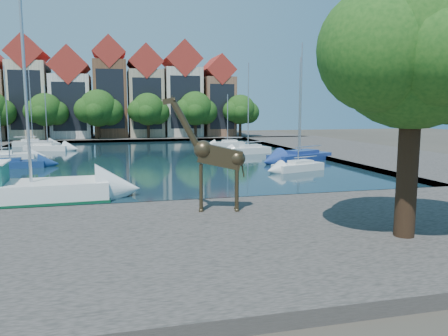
# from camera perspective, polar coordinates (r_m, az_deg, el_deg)

# --- Properties ---
(ground) EXTENTS (160.00, 160.00, 0.00)m
(ground) POSITION_cam_1_polar(r_m,az_deg,el_deg) (24.49, -5.42, -5.28)
(ground) COLOR #38332B
(ground) RESTS_ON ground
(water_basin) EXTENTS (38.00, 50.00, 0.08)m
(water_basin) POSITION_cam_1_polar(r_m,az_deg,el_deg) (48.04, -9.77, 1.16)
(water_basin) COLOR black
(water_basin) RESTS_ON ground
(near_quay) EXTENTS (50.00, 14.00, 0.50)m
(near_quay) POSITION_cam_1_polar(r_m,az_deg,el_deg) (17.77, -1.96, -9.51)
(near_quay) COLOR #534C48
(near_quay) RESTS_ON ground
(far_quay) EXTENTS (60.00, 16.00, 0.50)m
(far_quay) POSITION_cam_1_polar(r_m,az_deg,el_deg) (79.84, -11.55, 3.90)
(far_quay) COLOR #534C48
(far_quay) RESTS_ON ground
(right_quay) EXTENTS (14.00, 52.00, 0.50)m
(right_quay) POSITION_cam_1_polar(r_m,az_deg,el_deg) (55.75, 16.80, 2.08)
(right_quay) COLOR #534C48
(right_quay) RESTS_ON ground
(plane_tree) EXTENTS (8.32, 6.40, 10.62)m
(plane_tree) POSITION_cam_1_polar(r_m,az_deg,el_deg) (18.48, 23.91, 13.78)
(plane_tree) COLOR #332114
(plane_tree) RESTS_ON near_quay
(townhouse_west_mid) EXTENTS (5.94, 9.18, 16.79)m
(townhouse_west_mid) POSITION_cam_1_polar(r_m,az_deg,el_deg) (80.75, -24.00, 9.10)
(townhouse_west_mid) COLOR beige
(townhouse_west_mid) RESTS_ON far_quay
(townhouse_west_inner) EXTENTS (6.43, 9.18, 15.15)m
(townhouse_west_inner) POSITION_cam_1_polar(r_m,az_deg,el_deg) (79.90, -19.32, 8.72)
(townhouse_west_inner) COLOR silver
(townhouse_west_inner) RESTS_ON far_quay
(townhouse_center) EXTENTS (5.44, 9.18, 16.93)m
(townhouse_center) POSITION_cam_1_polar(r_m,az_deg,el_deg) (79.62, -14.62, 9.64)
(townhouse_center) COLOR brown
(townhouse_center) RESTS_ON far_quay
(townhouse_east_inner) EXTENTS (5.94, 9.18, 15.79)m
(townhouse_east_inner) POSITION_cam_1_polar(r_m,az_deg,el_deg) (79.80, -10.24, 9.31)
(townhouse_east_inner) COLOR tan
(townhouse_east_inner) RESTS_ON far_quay
(townhouse_east_mid) EXTENTS (6.43, 9.18, 16.65)m
(townhouse_east_mid) POSITION_cam_1_polar(r_m,az_deg,el_deg) (80.52, -5.56, 9.65)
(townhouse_east_mid) COLOR beige
(townhouse_east_mid) RESTS_ON far_quay
(townhouse_east_end) EXTENTS (5.44, 9.18, 14.43)m
(townhouse_east_end) POSITION_cam_1_polar(r_m,az_deg,el_deg) (81.72, -0.99, 8.96)
(townhouse_east_end) COLOR brown
(townhouse_east_end) RESTS_ON far_quay
(far_tree_west) EXTENTS (6.76, 5.20, 7.36)m
(far_tree_west) POSITION_cam_1_polar(r_m,az_deg,el_deg) (74.80, -22.23, 6.93)
(far_tree_west) COLOR #332114
(far_tree_west) RESTS_ON far_quay
(far_tree_mid_west) EXTENTS (7.80, 6.00, 8.00)m
(far_tree_mid_west) POSITION_cam_1_polar(r_m,az_deg,el_deg) (74.12, -16.04, 7.37)
(far_tree_mid_west) COLOR #332114
(far_tree_mid_west) RESTS_ON far_quay
(far_tree_mid_east) EXTENTS (7.02, 5.40, 7.52)m
(far_tree_mid_east) POSITION_cam_1_polar(r_m,az_deg,el_deg) (74.30, -9.82, 7.43)
(far_tree_mid_east) COLOR #332114
(far_tree_mid_east) RESTS_ON far_quay
(far_tree_east) EXTENTS (7.54, 5.80, 7.84)m
(far_tree_east) POSITION_cam_1_polar(r_m,az_deg,el_deg) (75.33, -3.69, 7.62)
(far_tree_east) COLOR #332114
(far_tree_east) RESTS_ON far_quay
(far_tree_far_east) EXTENTS (6.76, 5.20, 7.36)m
(far_tree_far_east) POSITION_cam_1_polar(r_m,az_deg,el_deg) (77.18, 2.21, 7.51)
(far_tree_far_east) COLOR #332114
(far_tree_far_east) RESTS_ON far_quay
(giraffe_statue) EXTENTS (3.88, 1.21, 5.56)m
(giraffe_statue) POSITION_cam_1_polar(r_m,az_deg,el_deg) (21.33, -1.35, 1.61)
(giraffe_statue) COLOR #3B2F1D
(giraffe_statue) RESTS_ON near_quay
(sailboat_left_b) EXTENTS (6.03, 2.61, 9.24)m
(sailboat_left_b) POSITION_cam_1_polar(r_m,az_deg,el_deg) (44.69, -26.15, 0.63)
(sailboat_left_b) COLOR navy
(sailboat_left_b) RESTS_ON water_basin
(sailboat_left_c) EXTENTS (6.32, 3.23, 10.71)m
(sailboat_left_c) POSITION_cam_1_polar(r_m,az_deg,el_deg) (51.02, -27.00, 1.49)
(sailboat_left_c) COLOR white
(sailboat_left_c) RESTS_ON water_basin
(sailboat_left_d) EXTENTS (6.07, 3.91, 8.32)m
(sailboat_left_d) POSITION_cam_1_polar(r_m,az_deg,el_deg) (61.06, -22.03, 2.63)
(sailboat_left_d) COLOR silver
(sailboat_left_d) RESTS_ON water_basin
(sailboat_left_e) EXTENTS (5.40, 2.12, 11.02)m
(sailboat_left_e) POSITION_cam_1_polar(r_m,az_deg,el_deg) (68.72, -23.69, 3.14)
(sailboat_left_e) COLOR silver
(sailboat_left_e) RESTS_ON water_basin
(sailboat_right_a) EXTENTS (5.01, 3.08, 9.74)m
(sailboat_right_a) POSITION_cam_1_polar(r_m,az_deg,el_deg) (38.80, 9.65, 0.41)
(sailboat_right_a) COLOR silver
(sailboat_right_a) RESTS_ON water_basin
(sailboat_right_b) EXTENTS (7.63, 5.35, 11.95)m
(sailboat_right_b) POSITION_cam_1_polar(r_m,az_deg,el_deg) (45.83, 9.87, 1.66)
(sailboat_right_b) COLOR navy
(sailboat_right_b) RESTS_ON water_basin
(sailboat_right_c) EXTENTS (5.75, 3.09, 10.73)m
(sailboat_right_c) POSITION_cam_1_polar(r_m,az_deg,el_deg) (52.63, 3.15, 2.55)
(sailboat_right_c) COLOR silver
(sailboat_right_c) RESTS_ON water_basin
(sailboat_right_d) EXTENTS (4.68, 1.71, 7.34)m
(sailboat_right_d) POSITION_cam_1_polar(r_m,az_deg,el_deg) (62.03, 0.47, 3.29)
(sailboat_right_d) COLOR silver
(sailboat_right_d) RESTS_ON water_basin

